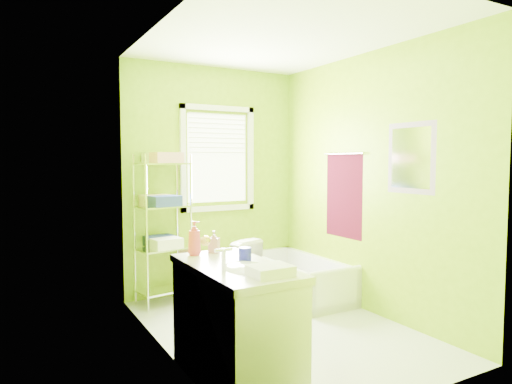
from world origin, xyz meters
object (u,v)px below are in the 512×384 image
bathtub (300,284)px  wire_shelf_unit (164,212)px  toilet (230,267)px  vanity (236,319)px

bathtub → wire_shelf_unit: (-1.40, 0.51, 0.84)m
toilet → bathtub: bearing=131.5°
wire_shelf_unit → vanity: bearing=-93.4°
bathtub → toilet: bearing=151.0°
toilet → vanity: vanity is taller
bathtub → vanity: 2.09m
bathtub → toilet: (-0.68, 0.38, 0.19)m
bathtub → toilet: size_ratio=2.06×
bathtub → toilet: 0.80m
vanity → wire_shelf_unit: size_ratio=0.67×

